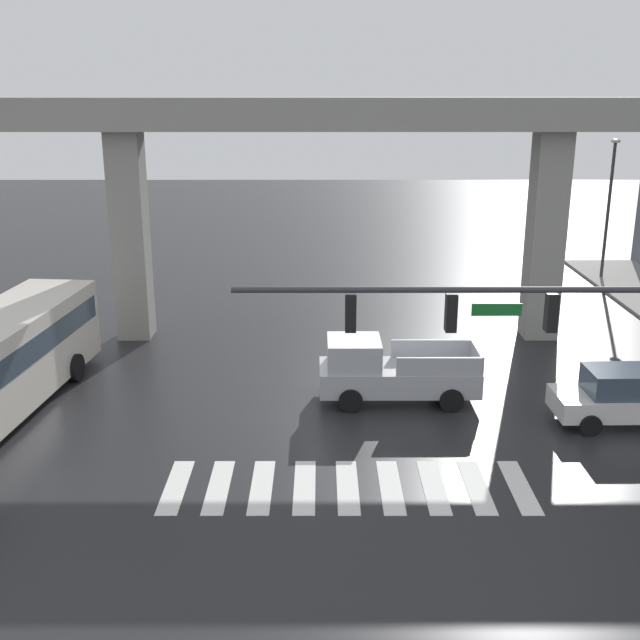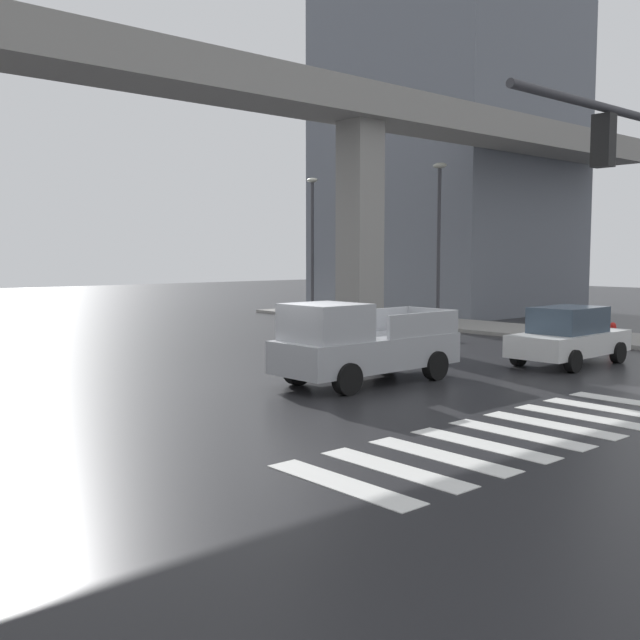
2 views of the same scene
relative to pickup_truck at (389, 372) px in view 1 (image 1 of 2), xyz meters
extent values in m
plane|color=#232326|center=(-1.53, 0.33, -0.99)|extent=(120.00, 120.00, 0.00)
cube|color=silver|center=(-5.93, -5.71, -0.98)|extent=(0.55, 2.80, 0.01)
cube|color=silver|center=(-4.83, -5.71, -0.98)|extent=(0.55, 2.80, 0.01)
cube|color=silver|center=(-3.73, -5.71, -0.98)|extent=(0.55, 2.80, 0.01)
cube|color=silver|center=(-2.63, -5.71, -0.98)|extent=(0.55, 2.80, 0.01)
cube|color=silver|center=(-1.53, -5.71, -0.98)|extent=(0.55, 2.80, 0.01)
cube|color=silver|center=(-0.43, -5.71, -0.98)|extent=(0.55, 2.80, 0.01)
cube|color=silver|center=(0.67, -5.71, -0.98)|extent=(0.55, 2.80, 0.01)
cube|color=silver|center=(1.77, -5.71, -0.98)|extent=(0.55, 2.80, 0.01)
cube|color=silver|center=(2.87, -5.71, -0.98)|extent=(0.55, 2.80, 0.01)
cube|color=gray|center=(-1.53, 6.79, 7.80)|extent=(57.03, 2.45, 1.20)
cube|color=gray|center=(-9.71, 6.79, 3.11)|extent=(1.30, 1.30, 8.19)
cube|color=gray|center=(6.65, 6.79, 3.11)|extent=(1.30, 1.30, 8.19)
cube|color=#A8AAAF|center=(0.30, 0.00, -0.21)|extent=(5.11, 1.92, 0.80)
cube|color=#A8AAAF|center=(-1.15, 0.00, 0.64)|extent=(1.71, 1.76, 0.90)
cube|color=#3F5160|center=(-1.62, -0.01, 0.64)|extent=(0.11, 1.67, 0.77)
cube|color=#A8AAAF|center=(1.45, -0.87, 0.49)|extent=(2.65, 0.11, 0.60)
cube|color=#A8AAAF|center=(1.44, 0.88, 0.49)|extent=(2.65, 0.11, 0.60)
cube|color=#A8AAAF|center=(2.80, 0.01, 0.49)|extent=(0.11, 1.75, 0.60)
cylinder|color=black|center=(-1.28, -0.91, -0.61)|extent=(0.76, 0.28, 0.76)
cylinder|color=black|center=(-1.28, 0.90, -0.61)|extent=(0.76, 0.28, 0.76)
cylinder|color=black|center=(1.89, -0.89, -0.61)|extent=(0.76, 0.28, 0.76)
cylinder|color=black|center=(1.88, 0.91, -0.61)|extent=(0.76, 0.28, 0.76)
cylinder|color=black|center=(-10.72, 1.75, -0.51)|extent=(0.44, 0.99, 0.96)
cylinder|color=black|center=(-13.16, 1.97, -0.51)|extent=(0.44, 0.99, 0.96)
cube|color=silver|center=(6.99, -1.76, -0.35)|extent=(4.34, 1.85, 0.64)
cube|color=#384756|center=(6.89, -1.76, 0.35)|extent=(2.27, 1.54, 0.76)
cylinder|color=black|center=(5.64, -0.92, -0.67)|extent=(0.64, 0.25, 0.64)
cylinder|color=black|center=(5.67, -2.65, -0.67)|extent=(0.64, 0.25, 0.64)
cylinder|color=#38383D|center=(1.23, -7.17, 4.61)|extent=(10.80, 0.14, 0.14)
cube|color=black|center=(2.83, -7.17, 4.09)|extent=(0.24, 0.32, 0.84)
sphere|color=green|center=(2.83, -7.17, 3.83)|extent=(0.17, 0.17, 0.17)
cube|color=black|center=(0.63, -7.17, 4.09)|extent=(0.24, 0.32, 0.84)
sphere|color=green|center=(0.63, -7.17, 3.83)|extent=(0.17, 0.17, 0.17)
cube|color=black|center=(-1.57, -7.17, 4.09)|extent=(0.24, 0.32, 0.84)
sphere|color=green|center=(-1.57, -7.17, 3.83)|extent=(0.17, 0.17, 0.17)
cube|color=#19722D|center=(1.63, -7.17, 4.16)|extent=(1.10, 0.04, 0.28)
cylinder|color=#38383D|center=(12.58, 16.40, 2.51)|extent=(0.16, 0.16, 7.00)
ellipsoid|color=beige|center=(12.58, 16.40, 6.13)|extent=(0.44, 0.70, 0.24)
camera|label=1|loc=(-2.24, -23.55, 8.91)|focal=43.81mm
camera|label=2|loc=(-12.97, -13.23, 2.27)|focal=41.59mm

